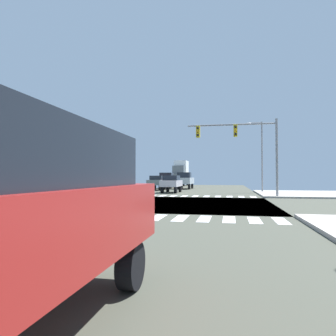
{
  "coord_description": "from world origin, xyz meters",
  "views": [
    {
      "loc": [
        4.3,
        -20.05,
        1.74
      ],
      "look_at": [
        -0.3,
        2.66,
        2.4
      ],
      "focal_mm": 32.76,
      "sensor_mm": 36.0,
      "label": 1
    }
  ],
  "objects_px": {
    "box_truck_leading_1": "(181,172)",
    "suv_trailing_1": "(18,208)",
    "pickup_queued_2": "(167,180)",
    "traffic_signal_mast": "(241,139)",
    "sedan_crossing_2": "(157,182)",
    "bank_building": "(36,172)",
    "street_lamp": "(260,150)",
    "sedan_farside_1": "(171,182)",
    "pickup_nearside_1": "(185,180)"
  },
  "relations": [
    {
      "from": "box_truck_leading_1",
      "to": "suv_trailing_1",
      "type": "xyz_separation_m",
      "value": [
        7.0,
        -55.35,
        -1.17
      ]
    },
    {
      "from": "pickup_queued_2",
      "to": "traffic_signal_mast",
      "type": "bearing_deg",
      "value": 118.92
    },
    {
      "from": "sedan_crossing_2",
      "to": "box_truck_leading_1",
      "type": "height_order",
      "value": "box_truck_leading_1"
    },
    {
      "from": "traffic_signal_mast",
      "to": "bank_building",
      "type": "relative_size",
      "value": 0.63
    },
    {
      "from": "street_lamp",
      "to": "pickup_queued_2",
      "type": "xyz_separation_m",
      "value": [
        -12.51,
        10.48,
        -3.39
      ]
    },
    {
      "from": "bank_building",
      "to": "suv_trailing_1",
      "type": "height_order",
      "value": "bank_building"
    },
    {
      "from": "sedan_farside_1",
      "to": "sedan_crossing_2",
      "type": "xyz_separation_m",
      "value": [
        -3.0,
        5.83,
        0.0
      ]
    },
    {
      "from": "traffic_signal_mast",
      "to": "sedan_farside_1",
      "type": "bearing_deg",
      "value": 139.82
    },
    {
      "from": "pickup_nearside_1",
      "to": "sedan_farside_1",
      "type": "bearing_deg",
      "value": 90.0
    },
    {
      "from": "sedan_farside_1",
      "to": "sedan_crossing_2",
      "type": "distance_m",
      "value": 6.56
    },
    {
      "from": "street_lamp",
      "to": "bank_building",
      "type": "xyz_separation_m",
      "value": [
        -25.64,
        -2.61,
        -2.33
      ]
    },
    {
      "from": "box_truck_leading_1",
      "to": "suv_trailing_1",
      "type": "height_order",
      "value": "box_truck_leading_1"
    },
    {
      "from": "pickup_nearside_1",
      "to": "sedan_crossing_2",
      "type": "relative_size",
      "value": 1.19
    },
    {
      "from": "box_truck_leading_1",
      "to": "suv_trailing_1",
      "type": "bearing_deg",
      "value": 97.21
    },
    {
      "from": "pickup_nearside_1",
      "to": "traffic_signal_mast",
      "type": "bearing_deg",
      "value": 113.75
    },
    {
      "from": "street_lamp",
      "to": "sedan_crossing_2",
      "type": "bearing_deg",
      "value": 162.69
    },
    {
      "from": "pickup_queued_2",
      "to": "suv_trailing_1",
      "type": "xyz_separation_m",
      "value": [
        7.0,
        -42.42,
        0.1
      ]
    },
    {
      "from": "pickup_nearside_1",
      "to": "box_truck_leading_1",
      "type": "height_order",
      "value": "box_truck_leading_1"
    },
    {
      "from": "sedan_farside_1",
      "to": "box_truck_leading_1",
      "type": "bearing_deg",
      "value": -83.25
    },
    {
      "from": "traffic_signal_mast",
      "to": "pickup_nearside_1",
      "type": "relative_size",
      "value": 1.49
    },
    {
      "from": "street_lamp",
      "to": "pickup_nearside_1",
      "type": "bearing_deg",
      "value": 138.58
    },
    {
      "from": "street_lamp",
      "to": "traffic_signal_mast",
      "type": "bearing_deg",
      "value": -105.88
    },
    {
      "from": "traffic_signal_mast",
      "to": "box_truck_leading_1",
      "type": "xyz_separation_m",
      "value": [
        -10.23,
        31.44,
        -2.39
      ]
    },
    {
      "from": "box_truck_leading_1",
      "to": "street_lamp",
      "type": "bearing_deg",
      "value": 118.13
    },
    {
      "from": "sedan_crossing_2",
      "to": "bank_building",
      "type": "bearing_deg",
      "value": 26.37
    },
    {
      "from": "street_lamp",
      "to": "suv_trailing_1",
      "type": "bearing_deg",
      "value": -99.8
    },
    {
      "from": "pickup_nearside_1",
      "to": "suv_trailing_1",
      "type": "distance_m",
      "value": 40.53
    },
    {
      "from": "sedan_crossing_2",
      "to": "pickup_queued_2",
      "type": "relative_size",
      "value": 0.84
    },
    {
      "from": "pickup_nearside_1",
      "to": "box_truck_leading_1",
      "type": "xyz_separation_m",
      "value": [
        -3.0,
        15.02,
        1.27
      ]
    },
    {
      "from": "bank_building",
      "to": "sedan_crossing_2",
      "type": "height_order",
      "value": "bank_building"
    },
    {
      "from": "traffic_signal_mast",
      "to": "box_truck_leading_1",
      "type": "relative_size",
      "value": 1.06
    },
    {
      "from": "pickup_queued_2",
      "to": "suv_trailing_1",
      "type": "bearing_deg",
      "value": 99.37
    },
    {
      "from": "pickup_queued_2",
      "to": "bank_building",
      "type": "bearing_deg",
      "value": 44.91
    },
    {
      "from": "box_truck_leading_1",
      "to": "bank_building",
      "type": "bearing_deg",
      "value": 63.22
    },
    {
      "from": "suv_trailing_1",
      "to": "traffic_signal_mast",
      "type": "bearing_deg",
      "value": 82.31
    },
    {
      "from": "sedan_farside_1",
      "to": "pickup_queued_2",
      "type": "xyz_separation_m",
      "value": [
        -3.0,
        12.41,
        0.17
      ]
    },
    {
      "from": "street_lamp",
      "to": "pickup_queued_2",
      "type": "bearing_deg",
      "value": 140.06
    },
    {
      "from": "sedan_farside_1",
      "to": "suv_trailing_1",
      "type": "relative_size",
      "value": 0.93
    },
    {
      "from": "traffic_signal_mast",
      "to": "box_truck_leading_1",
      "type": "bearing_deg",
      "value": 108.02
    },
    {
      "from": "traffic_signal_mast",
      "to": "pickup_queued_2",
      "type": "bearing_deg",
      "value": 118.92
    },
    {
      "from": "bank_building",
      "to": "pickup_queued_2",
      "type": "relative_size",
      "value": 2.37
    },
    {
      "from": "street_lamp",
      "to": "sedan_crossing_2",
      "type": "xyz_separation_m",
      "value": [
        -12.51,
        3.9,
        -3.57
      ]
    },
    {
      "from": "pickup_queued_2",
      "to": "street_lamp",
      "type": "bearing_deg",
      "value": 140.06
    },
    {
      "from": "street_lamp",
      "to": "box_truck_leading_1",
      "type": "bearing_deg",
      "value": 118.13
    },
    {
      "from": "sedan_farside_1",
      "to": "traffic_signal_mast",
      "type": "bearing_deg",
      "value": 139.82
    },
    {
      "from": "suv_trailing_1",
      "to": "bank_building",
      "type": "bearing_deg",
      "value": 124.46
    },
    {
      "from": "box_truck_leading_1",
      "to": "sedan_farside_1",
      "type": "bearing_deg",
      "value": 96.75
    },
    {
      "from": "bank_building",
      "to": "street_lamp",
      "type": "bearing_deg",
      "value": 5.8
    },
    {
      "from": "suv_trailing_1",
      "to": "pickup_nearside_1",
      "type": "bearing_deg",
      "value": 95.66
    },
    {
      "from": "pickup_nearside_1",
      "to": "suv_trailing_1",
      "type": "height_order",
      "value": "pickup_nearside_1"
    }
  ]
}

